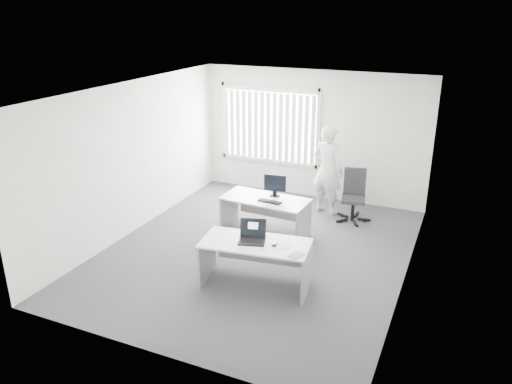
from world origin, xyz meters
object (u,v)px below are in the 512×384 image
at_px(desk_far, 265,209).
at_px(person, 328,170).
at_px(office_chair, 353,204).
at_px(laptop, 252,233).
at_px(desk_near, 255,255).
at_px(monitor, 275,186).

bearing_deg(desk_far, person, 66.76).
bearing_deg(desk_far, office_chair, 48.46).
xyz_separation_m(office_chair, laptop, (-0.81, -3.12, 0.57)).
xyz_separation_m(desk_near, office_chair, (0.76, 3.10, -0.21)).
height_order(person, laptop, person).
bearing_deg(laptop, desk_near, 3.84).
bearing_deg(monitor, desk_near, -84.93).
bearing_deg(person, monitor, 80.42).
distance_m(desk_far, laptop, 1.89).
xyz_separation_m(desk_near, desk_far, (-0.58, 1.76, -0.01)).
relative_size(desk_near, laptop, 4.33).
bearing_deg(desk_near, monitor, 95.96).
bearing_deg(desk_far, desk_near, -68.19).
bearing_deg(office_chair, desk_far, -146.61).
relative_size(desk_far, person, 0.87).
distance_m(office_chair, monitor, 1.79).
distance_m(person, laptop, 3.26).
height_order(desk_near, person, person).
relative_size(desk_near, desk_far, 1.05).
height_order(desk_far, monitor, monitor).
bearing_deg(monitor, desk_far, -130.89).
bearing_deg(monitor, laptop, -86.49).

